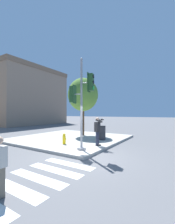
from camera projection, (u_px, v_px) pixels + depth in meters
name	position (u px, v px, depth m)	size (l,w,h in m)	color
ground_plane	(81.00, 156.00, 7.34)	(160.00, 160.00, 0.00)	#5B5B5E
sidewalk_corner	(70.00, 138.00, 12.17)	(8.00, 8.00, 0.16)	#ADA89E
crosswalk_stripes	(14.00, 188.00, 4.20)	(5.24, 2.39, 0.01)	silver
traffic_signal_pole	(81.00, 98.00, 8.06)	(0.57, 1.41, 4.95)	#939399
person_photographer	(98.00, 128.00, 9.08)	(0.50, 0.53, 1.71)	black
street_tree	(83.00, 95.00, 13.34)	(2.68, 2.68, 5.10)	brown
fire_hydrant	(64.00, 139.00, 9.49)	(0.20, 0.26, 0.68)	yellow
trash_bin	(102.00, 133.00, 11.03)	(0.53, 0.53, 1.02)	#2D2D33
building_right	(25.00, 97.00, 30.06)	(13.57, 10.58, 10.77)	gray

